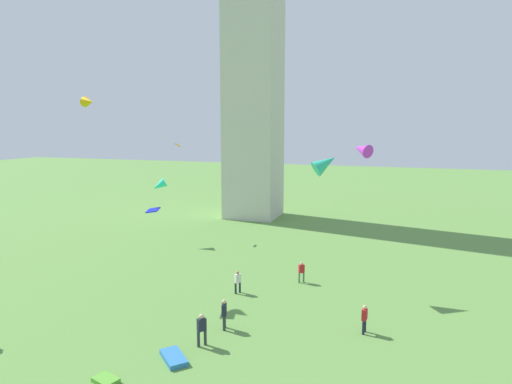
{
  "coord_description": "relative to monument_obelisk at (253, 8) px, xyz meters",
  "views": [
    {
      "loc": [
        9.18,
        -9.38,
        11.47
      ],
      "look_at": [
        0.88,
        15.4,
        7.54
      ],
      "focal_mm": 31.0,
      "sensor_mm": 36.0,
      "label": 1
    }
  ],
  "objects": [
    {
      "name": "kite_bundle_1",
      "position": [
        5.64,
        -37.25,
        -25.29
      ],
      "size": [
        1.32,
        1.07,
        0.2
      ],
      "primitive_type": "cube",
      "rotation": [
        0.0,
        0.0,
        5.98
      ],
      "color": "#54A32F",
      "rests_on": "ground_plane"
    },
    {
      "name": "person_5",
      "position": [
        7.46,
        -25.3,
        -24.5
      ],
      "size": [
        0.43,
        0.47,
        1.58
      ],
      "rotation": [
        0.0,
        0.0,
        0.95
      ],
      "color": "#1E2333",
      "rests_on": "ground_plane"
    },
    {
      "name": "kite_flying_2",
      "position": [
        12.76,
        -21.87,
        -16.52
      ],
      "size": [
        2.31,
        1.98,
        1.83
      ],
      "rotation": [
        0.0,
        0.0,
        2.07
      ],
      "color": "#28B88E"
    },
    {
      "name": "person_2",
      "position": [
        11.18,
        -21.85,
        -24.5
      ],
      "size": [
        0.47,
        0.43,
        1.58
      ],
      "rotation": [
        0.0,
        0.0,
        3.74
      ],
      "color": "#51754C",
      "rests_on": "ground_plane"
    },
    {
      "name": "kite_flying_4",
      "position": [
        -3.81,
        -25.67,
        -12.21
      ],
      "size": [
        1.31,
        1.12,
        0.81
      ],
      "rotation": [
        0.0,
        0.0,
        1.2
      ],
      "color": "#E6AE07"
    },
    {
      "name": "kite_flying_3",
      "position": [
        -4.43,
        -11.45,
        -15.89
      ],
      "size": [
        0.63,
        0.85,
        0.4
      ],
      "rotation": [
        0.0,
        0.0,
        1.75
      ],
      "color": "#CB9710"
    },
    {
      "name": "monument_obelisk",
      "position": [
        0.0,
        0.0,
        0.0
      ],
      "size": [
        6.24,
        6.24,
        50.79
      ],
      "color": "beige",
      "rests_on": "ground_plane"
    },
    {
      "name": "kite_flying_1",
      "position": [
        15.8,
        -28.6,
        -15.16
      ],
      "size": [
        1.32,
        1.3,
        0.91
      ],
      "rotation": [
        0.0,
        0.0,
        3.97
      ],
      "color": "#BA2FD2"
    },
    {
      "name": "kite_bundle_0",
      "position": [
        7.61,
        -34.57,
        -25.27
      ],
      "size": [
        1.98,
        1.94,
        0.25
      ],
      "primitive_type": "cube",
      "rotation": [
        0.0,
        0.0,
        2.38
      ],
      "color": "#2C70AF",
      "rests_on": "ground_plane"
    },
    {
      "name": "person_4",
      "position": [
        16.28,
        -28.63,
        -24.47
      ],
      "size": [
        0.31,
        0.5,
        1.63
      ],
      "rotation": [
        0.0,
        0.0,
        4.56
      ],
      "color": "#1E2333",
      "rests_on": "ground_plane"
    },
    {
      "name": "person_3",
      "position": [
        8.32,
        -32.83,
        -24.4
      ],
      "size": [
        0.5,
        0.52,
        1.76
      ],
      "rotation": [
        0.0,
        0.0,
        0.87
      ],
      "color": "#2D3338",
      "rests_on": "ground_plane"
    },
    {
      "name": "kite_flying_5",
      "position": [
        -4.79,
        -14.78,
        -19.74
      ],
      "size": [
        1.84,
        1.65,
        1.45
      ],
      "rotation": [
        0.0,
        0.0,
        5.29
      ],
      "color": "#25EABE"
    },
    {
      "name": "person_1",
      "position": [
        8.68,
        -30.64,
        -24.41
      ],
      "size": [
        0.39,
        0.52,
        1.75
      ],
      "rotation": [
        0.0,
        0.0,
        1.88
      ],
      "color": "#2D3338",
      "rests_on": "ground_plane"
    },
    {
      "name": "kite_flying_0",
      "position": [
        2.42,
        -27.63,
        -19.42
      ],
      "size": [
        1.07,
        1.29,
        0.22
      ],
      "rotation": [
        0.0,
        0.0,
        5.02
      ],
      "color": "#0C18DE"
    }
  ]
}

